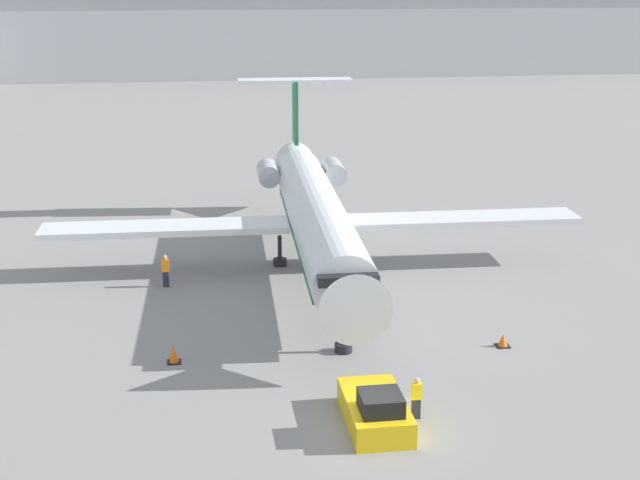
% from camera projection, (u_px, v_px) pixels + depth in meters
% --- Properties ---
extents(ground_plane, '(600.00, 600.00, 0.00)m').
position_uv_depth(ground_plane, '(375.00, 433.00, 32.91)').
color(ground_plane, gray).
extents(terminal_building, '(180.00, 16.80, 14.14)m').
position_uv_depth(terminal_building, '(225.00, 31.00, 144.51)').
color(terminal_building, '#B2B2B7').
rests_on(terminal_building, ground).
extents(airplane_main, '(30.70, 29.58, 9.31)m').
position_uv_depth(airplane_main, '(316.00, 214.00, 50.03)').
color(airplane_main, silver).
rests_on(airplane_main, ground).
extents(pushback_tug, '(2.20, 4.30, 1.69)m').
position_uv_depth(pushback_tug, '(376.00, 410.00, 33.39)').
color(pushback_tug, yellow).
rests_on(pushback_tug, ground).
extents(worker_near_tug, '(0.40, 0.24, 1.70)m').
position_uv_depth(worker_near_tug, '(416.00, 397.00, 33.78)').
color(worker_near_tug, '#232838').
rests_on(worker_near_tug, ground).
extents(worker_by_wing, '(0.40, 0.25, 1.80)m').
position_uv_depth(worker_by_wing, '(165.00, 270.00, 47.99)').
color(worker_by_wing, '#232838').
rests_on(worker_by_wing, ground).
extents(traffic_cone_left, '(0.59, 0.59, 0.81)m').
position_uv_depth(traffic_cone_left, '(174.00, 354.00, 38.78)').
color(traffic_cone_left, black).
rests_on(traffic_cone_left, ground).
extents(traffic_cone_right, '(0.62, 0.62, 0.61)m').
position_uv_depth(traffic_cone_right, '(503.00, 340.00, 40.48)').
color(traffic_cone_right, black).
rests_on(traffic_cone_right, ground).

